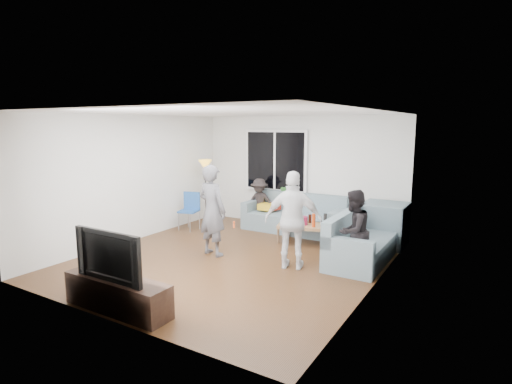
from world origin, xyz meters
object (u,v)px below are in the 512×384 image
Objects in this scene: sofa_back_section at (293,213)px; player_left at (212,210)px; player_right at (293,220)px; spectator_back at (259,203)px; coffee_table at (306,234)px; side_chair at (189,212)px; sofa_right_section at (364,237)px; floor_lamp at (206,193)px; spectator_right at (353,231)px; tv_console at (118,294)px; television at (115,254)px.

sofa_back_section is 2.38m from player_left.
player_right is 1.44× the size of spectator_back.
side_chair reaches higher than coffee_table.
sofa_back_section is 1.15× the size of sofa_right_section.
player_right is (3.17, -1.72, 0.05)m from floor_lamp.
sofa_right_section is 1.41m from player_right.
floor_lamp is 4.29m from spectator_right.
coffee_table is 2.83m from floor_lamp.
spectator_right reaches higher than tv_console.
floor_lamp reaches higher than spectator_back.
player_right is (1.60, 0.11, -0.02)m from player_left.
spectator_right is 3.38m from spectator_back.
player_left is 1.05× the size of tv_console.
spectator_right is (4.07, -1.34, -0.10)m from floor_lamp.
tv_console is at bearing 0.00° from television.
player_left reaches higher than sofa_back_section.
side_chair reaches higher than sofa_back_section.
spectator_back is at bearing 98.02° from television.
side_chair is 3.37m from player_right.
side_chair is 0.76× the size of television.
player_right is 2.90m from television.
tv_console is at bearing -66.30° from floor_lamp.
tv_console reaches higher than coffee_table.
coffee_table is 1.28× the size of side_chair.
player_right reaches higher than spectator_back.
sofa_back_section is 1.39× the size of player_right.
player_left is 1.24× the size of spectator_right.
spectator_back is 0.72× the size of tv_console.
side_chair is 0.52× the size of player_right.
spectator_right is at bearing -42.74° from sofa_back_section.
spectator_back reaches higher than tv_console.
spectator_back is at bearing -72.51° from player_left.
side_chair reaches higher than tv_console.
player_right reaches higher than spectator_right.
player_right is 2.94m from spectator_back.
spectator_back is 1.01× the size of television.
sofa_right_section is at bearing 59.07° from television.
player_left reaches higher than tv_console.
sofa_back_section is 0.97m from coffee_table.
spectator_back is (-0.35, 2.30, -0.27)m from player_left.
sofa_back_section is 1.69× the size of spectator_right.
floor_lamp is 0.97× the size of tv_console.
floor_lamp is at bearing -168.37° from sofa_back_section.
coffee_table is 0.67× the size of player_right.
floor_lamp is 0.92× the size of player_left.
television is (-0.86, -4.06, 0.57)m from coffee_table.
tv_console is (-0.24, -4.77, -0.20)m from sofa_back_section.
tv_console is 1.41× the size of television.
television is at bearing -92.85° from sofa_back_section.
floor_lamp reaches higher than television.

